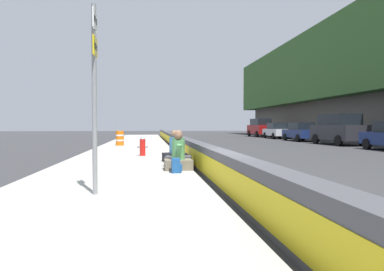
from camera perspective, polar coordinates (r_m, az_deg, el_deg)
name	(u,v)px	position (r m, az deg, el deg)	size (l,w,h in m)	color
ground_plane	(223,187)	(8.13, 5.27, -8.60)	(160.00, 160.00, 0.00)	#353538
sidewalk_strip	(108,187)	(7.98, -13.85, -8.33)	(80.00, 4.40, 0.14)	#A8A59E
jersey_barrier	(223,169)	(8.06, 5.25, -5.64)	(76.00, 0.45, 0.85)	#47474C
route_sign_post	(95,85)	(6.76, -16.01, 8.07)	(0.44, 0.09, 3.60)	gray
fire_hydrant	(143,145)	(14.85, -8.27, -1.64)	(0.26, 0.46, 0.88)	red
seated_person_foreground	(178,158)	(10.12, -2.31, -3.74)	(0.72, 0.82, 1.13)	#706651
seated_person_middle	(178,154)	(11.14, -2.28, -3.19)	(0.84, 0.94, 1.16)	#424247
seated_person_rear	(175,152)	(12.39, -2.90, -2.72)	(0.80, 0.91, 1.14)	black
backpack	(176,166)	(9.49, -2.67, -5.07)	(0.32, 0.28, 0.40)	navy
construction_barrel	(120,138)	(22.66, -11.99, -0.43)	(0.54, 0.54, 0.95)	orange
parked_car_fourth	(338,129)	(27.47, 23.28, 1.02)	(4.86, 2.19, 2.28)	#28282D
parked_car_midline	(301,132)	(32.65, 17.73, 0.61)	(4.53, 2.01, 1.71)	navy
parked_car_far	(277,131)	(38.37, 14.02, 0.79)	(4.55, 2.04, 1.71)	silver
parked_car_farther	(260,127)	(43.60, 11.34, 1.34)	(4.83, 2.12, 2.28)	maroon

